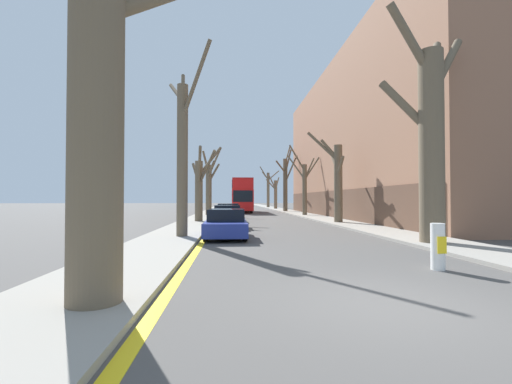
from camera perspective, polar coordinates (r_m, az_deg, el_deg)
The scene contains 21 objects.
ground_plane at distance 6.19m, azimuth 21.98°, elevation -17.25°, with size 300.00×300.00×0.00m, color #4C4947.
sidewalk_left at distance 55.44m, azimuth -6.85°, elevation -2.93°, with size 2.61×120.00×0.12m, color gray.
sidewalk_right at distance 55.93m, azimuth 3.96°, elevation -2.92°, with size 2.61×120.00×0.12m, color gray.
building_facade_right at distance 35.26m, azimuth 19.79°, elevation 7.82°, with size 10.08×36.27×14.46m.
kerb_line_stripe at distance 55.39m, azimuth -5.32°, elevation -2.99°, with size 0.24×120.00×0.01m, color yellow.
street_tree_left_0 at distance 6.28m, azimuth -24.11°, elevation 20.70°, with size 4.65×5.18×8.92m.
street_tree_left_1 at distance 15.41m, azimuth -12.11°, elevation 6.59°, with size 2.32×3.40×8.19m.
street_tree_left_2 at distance 25.43m, azimuth -9.33°, elevation 1.00°, with size 2.32×3.74×5.80m.
street_tree_left_3 at distance 35.51m, azimuth -7.79°, elevation 1.10°, with size 1.96×3.90×7.37m.
street_tree_right_0 at distance 14.65m, azimuth 27.05°, elevation 8.57°, with size 3.94×2.23×8.91m.
street_tree_right_1 at distance 24.87m, azimuth 13.34°, elevation 2.06°, with size 2.33×3.58×6.66m.
street_tree_right_2 at distance 35.74m, azimuth 8.04°, elevation 1.19°, with size 3.26×2.28×7.33m.
street_tree_right_3 at distance 46.82m, azimuth 4.96°, elevation 1.80°, with size 2.89×4.39×9.31m.
street_tree_right_4 at distance 58.55m, azimuth 3.23°, elevation -0.17°, with size 2.00×2.70×5.86m.
street_tree_right_5 at distance 69.73m, azimuth 2.03°, elevation 0.64°, with size 3.76×3.31×8.49m.
double_decker_bus at distance 45.77m, azimuth -2.42°, elevation -0.32°, with size 2.60×11.07×4.30m.
parked_car_0 at distance 15.37m, azimuth -5.04°, elevation -5.34°, with size 1.82×4.05×1.28m.
parked_car_1 at distance 20.79m, azimuth -4.79°, elevation -4.18°, with size 1.70×3.94×1.36m.
parked_car_2 at distance 26.26m, azimuth -4.65°, elevation -3.54°, with size 1.75×4.22×1.39m.
parked_car_3 at distance 32.88m, azimuth -4.54°, elevation -3.17°, with size 1.89×4.26×1.25m.
traffic_bollard at distance 9.53m, azimuth 28.04°, elevation -8.02°, with size 0.33×0.34×1.13m.
Camera 1 is at (-2.60, -5.35, 1.72)m, focal length 24.00 mm.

